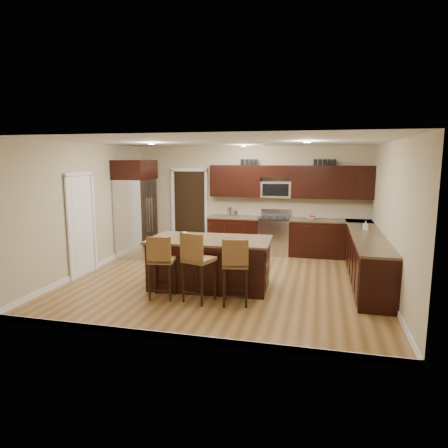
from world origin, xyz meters
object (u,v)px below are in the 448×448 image
(range, at_px, (274,235))
(refrigerator, at_px, (136,207))
(stool_mid, at_px, (196,259))
(stool_right, at_px, (235,264))
(island, at_px, (210,264))
(stool_left, at_px, (161,260))

(range, height_order, refrigerator, refrigerator)
(stool_mid, xyz_separation_m, refrigerator, (-2.43, 2.78, 0.46))
(refrigerator, bearing_deg, stool_right, -41.98)
(range, relative_size, island, 0.48)
(stool_left, xyz_separation_m, stool_right, (1.29, -0.00, 0.01))
(stool_mid, bearing_deg, range, 95.58)
(range, relative_size, stool_mid, 0.93)
(island, bearing_deg, stool_left, -129.25)
(refrigerator, bearing_deg, stool_mid, -48.89)
(range, xyz_separation_m, stool_mid, (-0.87, -3.75, 0.27))
(stool_left, relative_size, refrigerator, 0.47)
(stool_mid, distance_m, refrigerator, 3.72)
(stool_right, xyz_separation_m, refrigerator, (-3.09, 2.78, 0.50))
(range, height_order, stool_mid, stool_mid)
(island, distance_m, refrigerator, 3.20)
(island, height_order, stool_mid, stool_mid)
(range, xyz_separation_m, stool_left, (-1.50, -3.75, 0.22))
(range, relative_size, refrigerator, 0.47)
(stool_right, bearing_deg, stool_left, 170.01)
(stool_right, relative_size, refrigerator, 0.48)
(island, distance_m, stool_mid, 0.90)
(range, bearing_deg, stool_left, -111.83)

